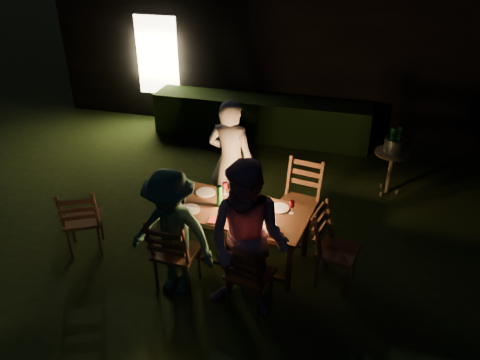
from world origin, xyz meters
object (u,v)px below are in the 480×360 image
(chair_spare, at_px, (85,230))
(person_opp_right, at_px, (248,243))
(person_opp_left, at_px, (172,234))
(bottle_bucket_b, at_px, (398,141))
(chair_near_right, at_px, (249,285))
(chair_far_left, at_px, (230,200))
(chair_end, at_px, (335,261))
(bottle_bucket_a, at_px, (391,143))
(dining_table, at_px, (238,215))
(lantern, at_px, (244,198))
(chair_near_left, at_px, (177,264))
(person_house_side, at_px, (231,162))
(bottle_table, at_px, (219,196))
(ice_bucket, at_px, (394,145))
(chair_far_right, at_px, (298,214))
(side_table, at_px, (392,157))

(chair_spare, bearing_deg, person_opp_right, -39.02)
(person_opp_left, height_order, bottle_bucket_b, person_opp_left)
(chair_near_right, relative_size, chair_far_left, 0.98)
(chair_end, xyz_separation_m, bottle_bucket_a, (0.56, 2.30, 0.57))
(chair_far_left, bearing_deg, chair_near_right, 126.71)
(dining_table, xyz_separation_m, lantern, (0.06, 0.04, 0.23))
(chair_near_left, distance_m, bottle_bucket_b, 3.85)
(person_house_side, xyz_separation_m, bottle_table, (0.10, -0.84, -0.05))
(ice_bucket, bearing_deg, lantern, -129.47)
(ice_bucket, bearing_deg, bottle_bucket_a, -141.34)
(bottle_bucket_a, bearing_deg, lantern, -129.19)
(dining_table, xyz_separation_m, bottle_bucket_a, (1.78, 2.16, 0.24))
(person_opp_left, distance_m, bottle_bucket_a, 3.73)
(chair_far_right, bearing_deg, chair_near_left, 60.12)
(chair_far_right, xyz_separation_m, person_opp_right, (-0.29, -1.57, 0.59))
(side_table, bearing_deg, chair_near_right, -116.08)
(chair_far_right, distance_m, side_table, 1.94)
(dining_table, xyz_separation_m, side_table, (1.83, 2.20, -0.01))
(side_table, xyz_separation_m, bottle_bucket_b, (0.05, 0.04, 0.24))
(ice_bucket, bearing_deg, chair_near_left, -129.11)
(side_table, relative_size, bottle_bucket_b, 2.24)
(dining_table, height_order, person_house_side, person_house_side)
(chair_near_right, xyz_separation_m, bottle_bucket_a, (1.43, 2.98, 0.57))
(dining_table, distance_m, side_table, 2.86)
(chair_spare, distance_m, bottle_bucket_a, 4.55)
(person_opp_right, relative_size, bottle_bucket_b, 5.72)
(person_opp_right, xyz_separation_m, bottle_bucket_b, (1.53, 3.11, -0.04))
(dining_table, xyz_separation_m, chair_far_right, (0.64, 0.70, -0.31))
(chair_end, height_order, ice_bucket, chair_end)
(bottle_bucket_a, bearing_deg, dining_table, -129.51)
(chair_spare, height_order, bottle_bucket_b, bottle_bucket_b)
(chair_near_right, bearing_deg, chair_spare, -176.76)
(side_table, height_order, bottle_bucket_b, bottle_bucket_b)
(chair_spare, height_order, side_table, chair_spare)
(chair_near_right, height_order, side_table, chair_near_right)
(person_opp_left, distance_m, bottle_bucket_b, 3.86)
(dining_table, height_order, bottle_bucket_a, bottle_bucket_a)
(person_house_side, height_order, lantern, person_house_side)
(person_opp_right, relative_size, ice_bucket, 6.10)
(person_house_side, xyz_separation_m, person_opp_left, (-0.20, -1.63, -0.12))
(dining_table, distance_m, chair_end, 1.27)
(chair_near_left, xyz_separation_m, chair_far_right, (1.18, 1.41, 0.01))
(lantern, bearing_deg, bottle_bucket_a, 50.81)
(bottle_bucket_b, bearing_deg, ice_bucket, -141.34)
(chair_far_right, height_order, side_table, chair_far_right)
(dining_table, bearing_deg, chair_far_left, 120.14)
(side_table, bearing_deg, chair_far_right, -128.49)
(person_house_side, height_order, bottle_table, person_house_side)
(chair_near_right, distance_m, person_opp_left, 1.02)
(bottle_table, xyz_separation_m, bottle_bucket_a, (2.03, 2.13, 0.03))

